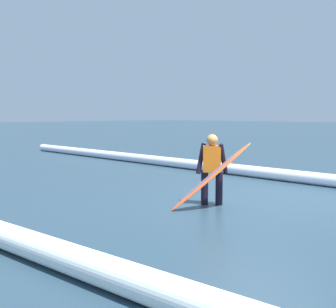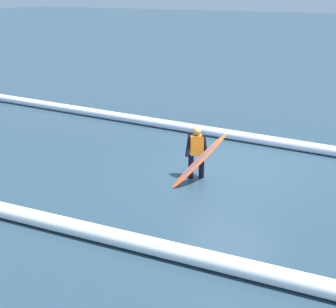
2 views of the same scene
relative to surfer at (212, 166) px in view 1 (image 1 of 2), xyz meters
name	(u,v)px [view 1 (image 1 of 2)]	position (x,y,z in m)	size (l,w,h in m)	color
ground_plane	(262,204)	(-0.65, -0.78, -0.77)	(181.87, 181.87, 0.00)	#263D4D
surfer	(212,166)	(0.00, 0.00, 0.00)	(0.44, 0.51, 1.37)	black
surfboard	(211,176)	(-0.25, 0.34, -0.15)	(1.15, 1.42, 1.27)	#E55926
wave_crest_foreground	(228,169)	(2.35, -3.78, -0.61)	(0.32, 0.32, 22.83)	white
wave_crest_midground	(14,239)	(0.02, 4.04, -0.60)	(0.34, 0.34, 18.42)	white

